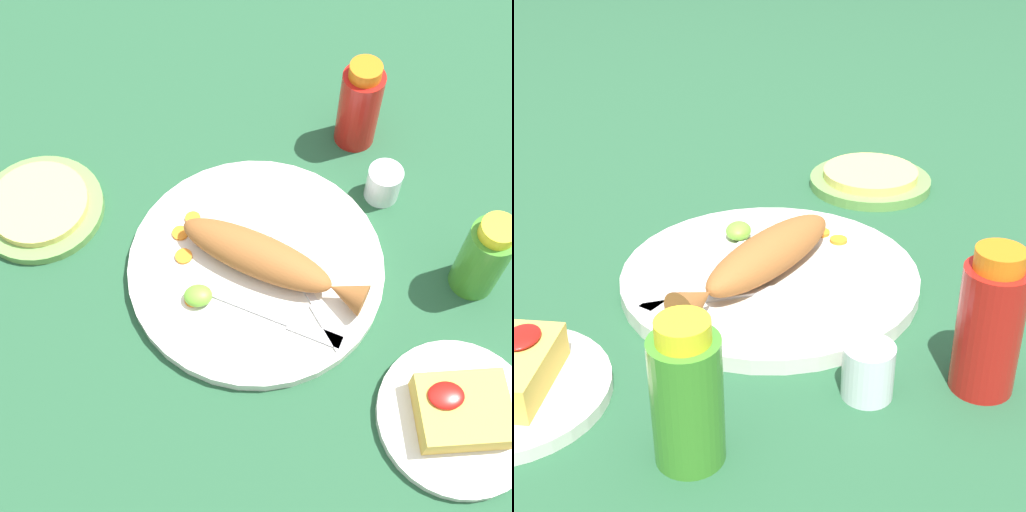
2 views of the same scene
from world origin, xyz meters
The scene contains 17 objects.
ground_plane centered at (0.00, 0.00, 0.00)m, with size 4.00×4.00×0.00m, color #235133.
main_plate centered at (0.00, 0.00, 0.01)m, with size 0.34×0.34×0.02m, color silver.
fried_fish centered at (-0.01, 0.01, 0.04)m, with size 0.25×0.17×0.05m.
fork_near centered at (-0.07, 0.06, 0.02)m, with size 0.08×0.18×0.00m.
fork_far centered at (-0.03, 0.09, 0.02)m, with size 0.17×0.10×0.00m.
carrot_slice_near centered at (0.08, -0.08, 0.02)m, with size 0.02×0.02×0.00m, color orange.
carrot_slice_mid centered at (0.10, -0.05, 0.02)m, with size 0.02×0.02×0.00m, color orange.
carrot_slice_far centered at (0.10, -0.02, 0.02)m, with size 0.02×0.02×0.00m, color orange.
carrot_slice_extra centered at (0.09, 0.05, 0.02)m, with size 0.02×0.02×0.00m, color orange.
lime_wedge_main centered at (0.08, 0.05, 0.03)m, with size 0.04×0.03×0.02m, color #6BB233.
hot_sauce_bottle_red centered at (-0.16, -0.22, 0.07)m, with size 0.06×0.06×0.15m.
hot_sauce_bottle_green centered at (-0.28, 0.04, 0.06)m, with size 0.06×0.06×0.14m.
salt_cup centered at (-0.19, -0.11, 0.02)m, with size 0.05×0.05×0.05m.
side_plate_fries centered at (-0.23, 0.22, 0.01)m, with size 0.19×0.19×0.01m, color silver.
fries_pile centered at (-0.23, 0.22, 0.03)m, with size 0.11×0.09×0.04m.
tortilla_plate centered at (0.29, -0.11, 0.01)m, with size 0.18×0.18×0.01m, color #6B9E4C.
tortilla_stack centered at (0.29, -0.11, 0.02)m, with size 0.14×0.14×0.01m, color #E0C666.
Camera 1 is at (0.03, 0.46, 0.84)m, focal length 50.00 mm.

